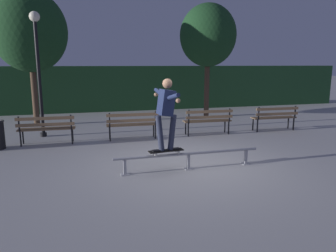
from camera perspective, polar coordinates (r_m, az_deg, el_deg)
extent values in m
plane|color=#ADAAA8|center=(7.51, 2.98, -7.03)|extent=(90.00, 90.00, 0.00)
cube|color=#234C28|center=(16.54, -7.37, 6.77)|extent=(24.00, 1.20, 2.22)
cylinder|color=#9E9EA3|center=(7.15, 3.70, -4.98)|extent=(3.36, 0.06, 0.06)
cube|color=#9E9EA3|center=(6.90, -7.73, -7.35)|extent=(0.06, 0.06, 0.33)
cube|color=#9E9EA3|center=(6.95, -7.69, -8.57)|extent=(0.18, 0.18, 0.01)
cube|color=#9E9EA3|center=(7.21, 3.68, -6.46)|extent=(0.06, 0.06, 0.33)
cube|color=#9E9EA3|center=(7.25, 3.66, -7.64)|extent=(0.18, 0.18, 0.01)
cube|color=#9E9EA3|center=(7.77, 13.76, -5.45)|extent=(0.06, 0.06, 0.33)
cube|color=#9E9EA3|center=(7.81, 13.70, -6.56)|extent=(0.18, 0.18, 0.01)
cube|color=black|center=(6.98, -0.35, -4.44)|extent=(0.80, 0.28, 0.02)
cube|color=black|center=(6.97, -0.35, -4.36)|extent=(0.78, 0.27, 0.00)
cube|color=#9E9EA3|center=(7.07, 1.67, -4.37)|extent=(0.07, 0.17, 0.02)
cube|color=#9E9EA3|center=(6.89, -2.42, -4.79)|extent=(0.07, 0.17, 0.02)
cylinder|color=beige|center=(7.01, 1.92, -4.81)|extent=(0.05, 0.04, 0.05)
cylinder|color=beige|center=(7.15, 1.42, -4.48)|extent=(0.05, 0.04, 0.05)
cylinder|color=beige|center=(6.83, -2.20, -5.25)|extent=(0.05, 0.04, 0.05)
cylinder|color=beige|center=(6.98, -2.63, -4.90)|extent=(0.05, 0.04, 0.05)
cube|color=black|center=(7.03, 1.03, -4.11)|extent=(0.27, 0.13, 0.03)
cube|color=black|center=(6.91, -1.75, -4.39)|extent=(0.27, 0.13, 0.03)
cylinder|color=#282D42|center=(6.93, 0.73, -1.15)|extent=(0.22, 0.14, 0.79)
cylinder|color=#282D42|center=(6.83, -1.45, -1.33)|extent=(0.22, 0.14, 0.79)
cube|color=#1E284C|center=(6.77, -0.36, 4.23)|extent=(0.37, 0.39, 0.57)
cylinder|color=#1E284C|center=(6.40, 0.84, 5.27)|extent=(0.15, 0.61, 0.21)
cylinder|color=#1E284C|center=(7.11, -1.45, 5.85)|extent=(0.15, 0.61, 0.21)
sphere|color=#A37556|center=(6.15, 1.81, 4.55)|extent=(0.09, 0.09, 0.09)
sphere|color=#A37556|center=(7.37, -2.18, 5.65)|extent=(0.09, 0.09, 0.09)
sphere|color=#A37556|center=(6.74, -0.12, 7.62)|extent=(0.21, 0.21, 0.21)
cube|color=black|center=(10.11, -16.70, -1.44)|extent=(0.04, 0.04, 0.44)
cube|color=black|center=(9.80, -16.81, -1.84)|extent=(0.04, 0.04, 0.44)
cube|color=black|center=(9.67, -16.97, 0.65)|extent=(0.04, 0.04, 0.44)
cube|color=black|center=(10.30, -24.53, -1.75)|extent=(0.04, 0.04, 0.44)
cube|color=black|center=(10.00, -24.89, -2.15)|extent=(0.04, 0.04, 0.44)
cube|color=black|center=(9.88, -25.14, 0.29)|extent=(0.04, 0.04, 0.44)
cube|color=brown|center=(10.12, -20.76, -0.31)|extent=(1.60, 0.15, 0.04)
cube|color=brown|center=(9.98, -20.86, -0.46)|extent=(1.60, 0.15, 0.04)
cube|color=brown|center=(9.84, -20.97, -0.62)|extent=(1.60, 0.15, 0.04)
cube|color=brown|center=(9.75, -21.09, 0.23)|extent=(1.60, 0.10, 0.09)
cube|color=brown|center=(9.72, -21.17, 1.27)|extent=(1.60, 0.10, 0.09)
cube|color=black|center=(10.33, -2.61, -0.70)|extent=(0.04, 0.04, 0.44)
cube|color=black|center=(10.03, -2.28, -1.07)|extent=(0.04, 0.04, 0.44)
cube|color=black|center=(9.90, -2.26, 1.37)|extent=(0.04, 0.04, 0.44)
cube|color=black|center=(10.18, -10.43, -1.06)|extent=(0.04, 0.04, 0.44)
cube|color=black|center=(9.87, -10.34, -1.44)|extent=(0.04, 0.04, 0.44)
cube|color=black|center=(9.75, -10.42, 1.04)|extent=(0.04, 0.04, 0.44)
cube|color=brown|center=(10.17, -6.51, 0.41)|extent=(1.60, 0.15, 0.04)
cube|color=brown|center=(10.03, -6.42, 0.26)|extent=(1.60, 0.15, 0.04)
cube|color=brown|center=(9.90, -6.32, 0.11)|extent=(1.60, 0.15, 0.04)
cube|color=brown|center=(9.80, -6.29, 0.97)|extent=(1.60, 0.10, 0.09)
cube|color=brown|center=(9.77, -6.32, 2.01)|extent=(1.60, 0.10, 0.09)
cube|color=black|center=(11.14, 10.14, 0.00)|extent=(0.04, 0.04, 0.44)
cube|color=black|center=(10.85, 10.80, -0.32)|extent=(0.04, 0.04, 0.44)
cube|color=black|center=(10.74, 10.97, 1.94)|extent=(0.04, 0.04, 0.44)
cube|color=black|center=(10.67, 3.17, -0.33)|extent=(0.04, 0.04, 0.44)
cube|color=black|center=(10.37, 3.66, -0.67)|extent=(0.04, 0.04, 0.44)
cube|color=black|center=(10.26, 3.75, 1.69)|extent=(0.04, 0.04, 0.44)
cube|color=brown|center=(10.83, 6.80, 1.05)|extent=(1.60, 0.15, 0.04)
cube|color=brown|center=(10.70, 7.05, 0.93)|extent=(1.60, 0.15, 0.04)
cube|color=brown|center=(10.57, 7.30, 0.79)|extent=(1.60, 0.15, 0.04)
cube|color=brown|center=(10.47, 7.46, 1.60)|extent=(1.60, 0.10, 0.09)
cube|color=brown|center=(10.45, 7.48, 2.57)|extent=(1.60, 0.10, 0.09)
cube|color=black|center=(12.42, 20.73, 0.58)|extent=(0.04, 0.04, 0.44)
cube|color=black|center=(12.16, 21.56, 0.31)|extent=(0.04, 0.04, 0.44)
cube|color=black|center=(12.06, 21.81, 2.33)|extent=(0.04, 0.04, 0.44)
cube|color=black|center=(11.70, 14.97, 0.32)|extent=(0.04, 0.04, 0.44)
cube|color=black|center=(11.42, 15.72, 0.03)|extent=(0.04, 0.04, 0.44)
cube|color=black|center=(11.32, 15.93, 2.18)|extent=(0.04, 0.04, 0.44)
cube|color=brown|center=(11.99, 18.06, 1.56)|extent=(1.60, 0.15, 0.04)
cube|color=brown|center=(11.87, 18.40, 1.45)|extent=(1.60, 0.15, 0.04)
cube|color=brown|center=(11.75, 18.75, 1.33)|extent=(1.60, 0.15, 0.04)
cube|color=brown|center=(11.67, 18.98, 2.06)|extent=(1.60, 0.10, 0.09)
cube|color=brown|center=(11.64, 19.03, 2.93)|extent=(1.60, 0.10, 0.09)
cylinder|color=#4C3828|center=(13.09, -22.75, 5.17)|extent=(0.22, 0.22, 2.35)
ellipsoid|color=#193D1E|center=(13.09, -23.54, 15.29)|extent=(2.68, 2.68, 2.95)
cylinder|color=#4C3828|center=(14.18, 6.95, 6.65)|extent=(0.22, 0.22, 2.50)
ellipsoid|color=#193D1E|center=(14.19, 7.17, 15.82)|extent=(2.40, 2.40, 2.64)
cylinder|color=black|center=(10.92, -22.04, 7.51)|extent=(0.11, 0.11, 3.60)
sphere|color=#F2EACC|center=(11.00, -22.81, 17.63)|extent=(0.32, 0.32, 0.32)
cylinder|color=black|center=(11.14, -21.39, -1.44)|extent=(0.20, 0.20, 0.12)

